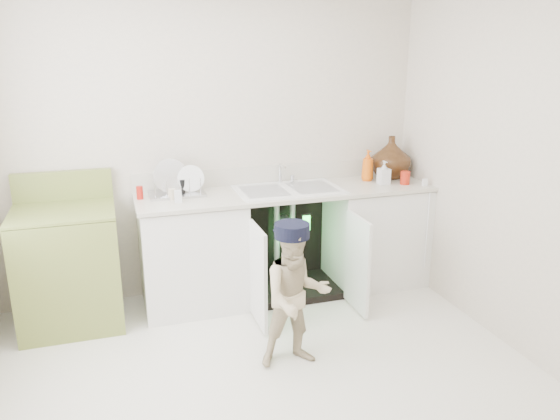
% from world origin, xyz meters
% --- Properties ---
extents(ground, '(3.50, 3.50, 0.00)m').
position_xyz_m(ground, '(0.00, 0.00, 0.00)').
color(ground, beige).
rests_on(ground, ground).
extents(room_shell, '(6.00, 5.50, 1.26)m').
position_xyz_m(room_shell, '(0.00, 0.00, 1.25)').
color(room_shell, beige).
rests_on(room_shell, ground).
extents(counter_run, '(2.44, 1.02, 1.27)m').
position_xyz_m(counter_run, '(0.59, 1.21, 0.48)').
color(counter_run, white).
rests_on(counter_run, ground).
extents(avocado_stove, '(0.72, 0.65, 1.12)m').
position_xyz_m(avocado_stove, '(-1.17, 1.18, 0.46)').
color(avocado_stove, olive).
rests_on(avocado_stove, ground).
extents(repair_worker, '(0.61, 0.92, 0.97)m').
position_xyz_m(repair_worker, '(0.25, 0.14, 0.49)').
color(repair_worker, beige).
rests_on(repair_worker, ground).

